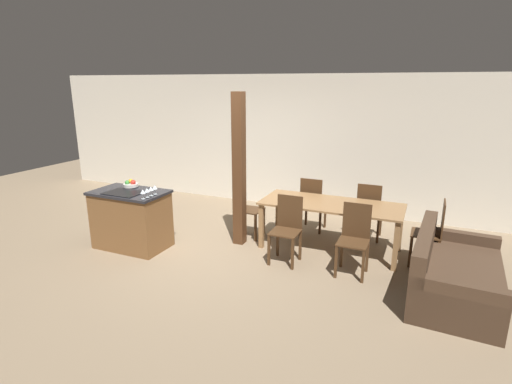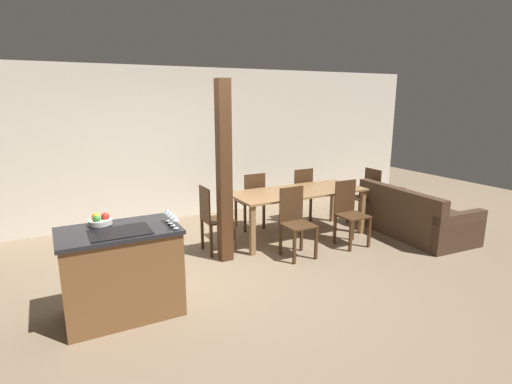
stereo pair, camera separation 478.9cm
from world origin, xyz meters
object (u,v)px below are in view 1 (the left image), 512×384
fruit_bowl (131,184)px  dining_chair_near_right (354,238)px  couch (453,276)px  wine_glass_middle (147,190)px  dining_chair_far_left (312,203)px  dining_chair_head_end (246,207)px  dining_chair_far_right (369,210)px  kitchen_island (131,219)px  wine_glass_near (143,192)px  dining_table (331,209)px  dining_chair_foot_end (432,232)px  dining_chair_near_left (287,228)px  wine_glass_far (151,189)px  wine_glass_end (155,187)px  timber_post (239,171)px

fruit_bowl → dining_chair_near_right: (3.51, 0.29, -0.46)m
couch → wine_glass_middle: bearing=100.7°
dining_chair_far_left → dining_chair_head_end: same height
wine_glass_middle → dining_chair_far_right: wine_glass_middle is taller
kitchen_island → wine_glass_middle: wine_glass_middle is taller
wine_glass_near → wine_glass_middle: same height
dining_table → dining_chair_near_right: 0.83m
fruit_bowl → wine_glass_near: (0.63, -0.48, 0.06)m
dining_chair_near_right → dining_chair_foot_end: (0.96, 0.66, 0.00)m
wine_glass_near → dining_chair_near_left: bearing=21.9°
wine_glass_far → dining_chair_foot_end: size_ratio=0.14×
fruit_bowl → wine_glass_end: size_ratio=1.68×
kitchen_island → wine_glass_near: 0.80m
wine_glass_end → dining_chair_far_left: size_ratio=0.14×
dining_chair_far_left → timber_post: timber_post is taller
dining_chair_foot_end → dining_chair_head_end: bearing=-90.0°
wine_glass_near → wine_glass_far: 0.18m
wine_glass_near → couch: (4.11, 0.61, -0.76)m
wine_glass_end → couch: bearing=4.7°
wine_glass_far → dining_chair_head_end: bearing=52.7°
kitchen_island → fruit_bowl: 0.56m
fruit_bowl → dining_table: 3.19m
dining_chair_near_right → dining_chair_far_right: bearing=90.0°
kitchen_island → dining_chair_near_left: size_ratio=1.19×
wine_glass_middle → dining_chair_far_left: wine_glass_middle is taller
dining_table → dining_chair_far_left: size_ratio=2.21×
wine_glass_near → dining_chair_head_end: bearing=56.4°
timber_post → couch: bearing=-8.8°
dining_chair_near_right → dining_chair_head_end: size_ratio=1.00×
fruit_bowl → couch: 4.80m
wine_glass_near → timber_post: (1.00, 1.10, 0.18)m
wine_glass_middle → couch: bearing=7.2°
wine_glass_near → dining_chair_foot_end: 4.13m
wine_glass_middle → wine_glass_far: size_ratio=1.00×
wine_glass_near → wine_glass_end: bearing=90.0°
wine_glass_near → kitchen_island: bearing=151.2°
wine_glass_end → dining_chair_far_right: bearing=32.4°
wine_glass_far → wine_glass_end: 0.09m
timber_post → wine_glass_end: bearing=-140.4°
wine_glass_end → wine_glass_middle: bearing=-90.0°
fruit_bowl → timber_post: (1.63, 0.62, 0.24)m
dining_chair_near_left → dining_chair_near_right: bearing=0.0°
wine_glass_far → dining_chair_near_right: bearing=11.5°
wine_glass_near → wine_glass_middle: 0.09m
wine_glass_end → dining_table: 2.69m
dining_chair_foot_end → timber_post: timber_post is taller
dining_chair_foot_end → timber_post: (-2.85, -0.34, 0.70)m
wine_glass_middle → dining_chair_far_right: size_ratio=0.14×
dining_chair_near_left → dining_table: bearing=54.1°
wine_glass_middle → couch: (4.11, 0.52, -0.76)m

